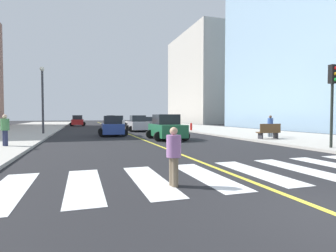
% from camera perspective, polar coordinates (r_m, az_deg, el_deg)
% --- Properties ---
extents(sidewalk_kerb_east, '(10.00, 120.00, 0.15)m').
position_cam_1_polar(sidewalk_kerb_east, '(28.95, 17.63, -1.47)').
color(sidewalk_kerb_east, '#B2ADA3').
rests_on(sidewalk_kerb_east, ground).
extents(crosswalk_paint, '(13.50, 4.00, 0.01)m').
position_cam_1_polar(crosswalk_paint, '(9.00, 13.20, -9.77)').
color(crosswalk_paint, silver).
rests_on(crosswalk_paint, ground).
extents(lane_divider_paint, '(0.16, 80.00, 0.01)m').
position_cam_1_polar(lane_divider_paint, '(43.82, -11.79, -0.31)').
color(lane_divider_paint, yellow).
rests_on(lane_divider_paint, ground).
extents(parking_garage_concrete, '(18.00, 24.00, 22.40)m').
position_cam_1_polar(parking_garage_concrete, '(72.29, 9.89, 9.55)').
color(parking_garage_concrete, '#B2ADA3').
rests_on(parking_garage_concrete, ground).
extents(car_gray_nearest, '(2.49, 3.87, 1.70)m').
position_cam_1_polar(car_gray_nearest, '(41.70, -4.50, 0.69)').
color(car_gray_nearest, slate).
rests_on(car_gray_nearest, ground).
extents(car_red_second, '(2.82, 4.45, 1.96)m').
position_cam_1_polar(car_red_second, '(52.42, -18.46, 1.02)').
color(car_red_second, red).
rests_on(car_red_second, ground).
extents(car_black_third, '(2.74, 4.38, 1.96)m').
position_cam_1_polar(car_black_third, '(60.43, -11.96, 1.22)').
color(car_black_third, black).
rests_on(car_black_third, ground).
extents(car_blue_fourth, '(2.72, 4.24, 1.86)m').
position_cam_1_polar(car_blue_fourth, '(25.69, -11.62, -0.09)').
color(car_blue_fourth, '#2D479E').
rests_on(car_blue_fourth, ground).
extents(car_green_fifth, '(2.80, 4.44, 1.97)m').
position_cam_1_polar(car_green_fifth, '(21.23, -0.30, -0.37)').
color(car_green_fifth, '#236B42').
rests_on(car_green_fifth, ground).
extents(car_white_sixth, '(2.71, 4.29, 1.90)m').
position_cam_1_polar(car_white_sixth, '(49.29, -10.47, 1.00)').
color(car_white_sixth, silver).
rests_on(car_white_sixth, ground).
extents(car_silver_seventh, '(2.75, 4.33, 1.91)m').
position_cam_1_polar(car_silver_seventh, '(32.82, -6.35, 0.46)').
color(car_silver_seventh, '#B7B7BC').
rests_on(car_silver_seventh, ground).
extents(traffic_light_near_corner, '(0.36, 0.41, 4.43)m').
position_cam_1_polar(traffic_light_near_corner, '(17.00, 31.32, 6.63)').
color(traffic_light_near_corner, black).
rests_on(traffic_light_near_corner, sidewalk_kerb_east).
extents(park_bench, '(1.80, 0.57, 1.12)m').
position_cam_1_polar(park_bench, '(21.46, 20.47, -1.10)').
color(park_bench, brown).
rests_on(park_bench, sidewalk_kerb_east).
extents(pedestrian_crossing, '(0.39, 0.39, 1.56)m').
position_cam_1_polar(pedestrian_crossing, '(7.14, 1.21, -5.86)').
color(pedestrian_crossing, brown).
rests_on(pedestrian_crossing, ground).
extents(pedestrian_waiting_east, '(0.43, 0.43, 1.75)m').
position_cam_1_polar(pedestrian_waiting_east, '(23.43, 20.72, 0.20)').
color(pedestrian_waiting_east, slate).
rests_on(pedestrian_waiting_east, sidewalk_kerb_east).
extents(pedestrian_walking_west, '(0.44, 0.44, 1.79)m').
position_cam_1_polar(pedestrian_walking_west, '(17.86, -31.08, -0.47)').
color(pedestrian_walking_west, '#232847').
rests_on(pedestrian_walking_west, sidewalk_kerb_west).
extents(fire_hydrant, '(0.26, 0.26, 0.89)m').
position_cam_1_polar(fire_hydrant, '(32.04, 4.89, -0.14)').
color(fire_hydrant, red).
rests_on(fire_hydrant, sidewalk_kerb_east).
extents(street_lamp, '(0.44, 0.44, 6.44)m').
position_cam_1_polar(street_lamp, '(28.95, -24.89, 6.23)').
color(street_lamp, '#38383D').
rests_on(street_lamp, sidewalk_kerb_west).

